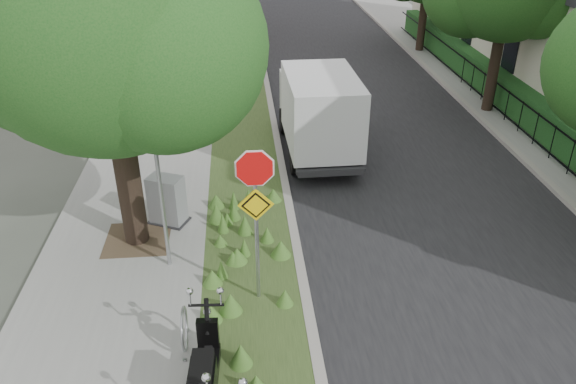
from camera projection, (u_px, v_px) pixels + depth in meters
The scene contains 16 objects.
ground at pixel (336, 317), 10.42m from camera, with size 120.00×120.00×0.00m, color #4C5147.
sidewalk_near at pixel (161, 122), 18.77m from camera, with size 3.50×60.00×0.12m, color gray.
verge at pixel (243, 119), 18.99m from camera, with size 2.00×60.00×0.12m, color #31491F.
kerb_near at pixel (273, 118), 19.07m from camera, with size 0.20×60.00×0.13m, color #9E9991.
road at pixel (374, 116), 19.37m from camera, with size 7.00×60.00×0.01m, color black.
kerb_far at pixel (472, 111), 19.62m from camera, with size 0.20×60.00×0.13m, color #9E9991.
footpath_far at pixel (519, 110), 19.76m from camera, with size 3.20×60.00×0.12m, color gray.
street_tree_main at pixel (101, 25), 10.27m from camera, with size 6.21×5.54×7.66m.
bare_post at pixel (159, 179), 10.71m from camera, with size 0.08×0.08×4.00m.
bike_hoop at pixel (184, 329), 9.45m from camera, with size 0.06×0.78×0.77m.
sign_assembly at pixel (256, 197), 9.70m from camera, with size 0.94×0.08×3.22m.
fence_far at pixel (495, 94), 19.38m from camera, with size 0.04×24.00×1.00m.
hedge_far at pixel (514, 93), 19.44m from camera, with size 1.00×24.00×1.10m, color #183F16.
scooter_near at pixel (204, 378), 8.43m from camera, with size 0.46×1.90×0.90m.
box_truck at pixel (318, 109), 16.10m from camera, with size 1.98×4.73×2.12m.
utility_cabinet at pixel (167, 201), 12.88m from camera, with size 1.03×0.88×1.15m.
Camera 1 is at (-1.60, -7.88, 7.09)m, focal length 35.00 mm.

